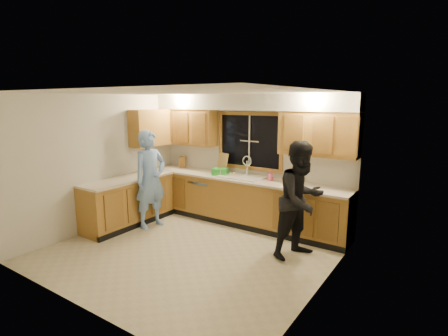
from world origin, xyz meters
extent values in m
plane|color=#C4B897|center=(0.00, 0.00, 0.00)|extent=(4.20, 4.20, 0.00)
plane|color=white|center=(0.00, 0.00, 2.50)|extent=(4.20, 4.20, 0.00)
plane|color=beige|center=(0.00, 1.90, 1.25)|extent=(4.20, 0.00, 4.20)
plane|color=beige|center=(-2.10, 0.00, 1.25)|extent=(0.00, 3.80, 3.80)
plane|color=beige|center=(2.10, 0.00, 1.25)|extent=(0.00, 3.80, 3.80)
cube|color=#A97631|center=(0.00, 1.60, 0.44)|extent=(4.20, 0.60, 0.88)
cube|color=#A97631|center=(-1.80, 0.35, 0.44)|extent=(0.60, 1.90, 0.88)
cube|color=beige|center=(0.00, 1.58, 0.90)|extent=(4.20, 0.63, 0.04)
cube|color=beige|center=(-1.79, 0.35, 0.90)|extent=(0.63, 1.90, 0.04)
cube|color=#A97631|center=(-1.43, 1.73, 1.83)|extent=(1.35, 0.33, 0.75)
cube|color=#A97631|center=(1.43, 1.73, 1.83)|extent=(1.35, 0.33, 0.75)
cube|color=#A97631|center=(-1.94, 1.12, 1.83)|extent=(0.33, 0.90, 0.75)
cube|color=beige|center=(0.00, 1.72, 2.35)|extent=(4.20, 0.35, 0.30)
cube|color=black|center=(0.00, 1.90, 1.60)|extent=(1.30, 0.01, 1.00)
cube|color=#A97631|center=(0.00, 1.89, 2.14)|extent=(1.44, 0.03, 0.07)
cube|color=#A97631|center=(0.00, 1.89, 1.07)|extent=(1.44, 0.03, 0.07)
cube|color=#A97631|center=(-0.69, 1.89, 1.60)|extent=(0.07, 0.03, 1.00)
cube|color=#A97631|center=(0.69, 1.89, 1.60)|extent=(0.07, 0.03, 1.00)
cube|color=white|center=(0.00, 1.60, 0.93)|extent=(0.86, 0.52, 0.03)
cube|color=white|center=(-0.21, 1.60, 0.84)|extent=(0.38, 0.42, 0.18)
cube|color=white|center=(0.21, 1.60, 0.84)|extent=(0.38, 0.42, 0.18)
cylinder|color=silver|center=(0.00, 1.80, 1.08)|extent=(0.04, 0.04, 0.28)
torus|color=silver|center=(0.00, 1.80, 1.22)|extent=(0.21, 0.03, 0.21)
cube|color=white|center=(-0.85, 1.59, 0.41)|extent=(0.60, 0.56, 0.82)
cube|color=white|center=(-1.80, -0.22, 0.45)|extent=(0.58, 0.75, 0.90)
imported|color=#76A0DF|center=(-1.34, 0.50, 0.92)|extent=(0.53, 0.73, 1.85)
imported|color=black|center=(1.51, 0.84, 0.90)|extent=(0.96, 1.07, 1.80)
cube|color=olive|center=(-1.63, 1.78, 1.04)|extent=(0.16, 0.15, 0.24)
cube|color=tan|center=(-0.58, 1.79, 1.12)|extent=(0.32, 0.21, 0.40)
cube|color=green|center=(-0.48, 1.58, 0.99)|extent=(0.36, 0.35, 0.13)
imported|color=#DD547A|center=(0.57, 1.70, 1.01)|extent=(0.09, 0.09, 0.18)
imported|color=silver|center=(1.12, 1.61, 0.94)|extent=(0.21, 0.21, 0.05)
cylinder|color=beige|center=(-0.41, 1.50, 0.98)|extent=(0.08, 0.08, 0.13)
cylinder|color=beige|center=(-0.14, 1.52, 0.98)|extent=(0.07, 0.07, 0.12)
camera|label=1|loc=(3.39, -4.04, 2.38)|focal=28.00mm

